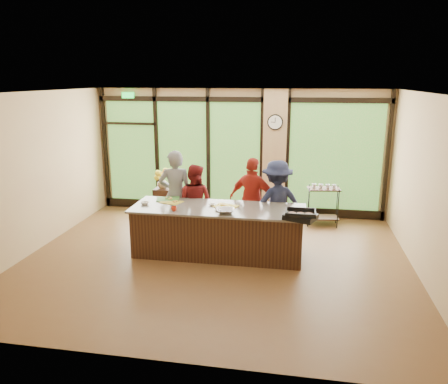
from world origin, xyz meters
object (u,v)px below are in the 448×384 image
at_px(cook_right, 277,203).
at_px(roasting_pan, 300,217).
at_px(bar_cart, 323,201).
at_px(cook_left, 176,195).
at_px(flower_stand, 163,204).
at_px(island_base, 218,232).

bearing_deg(cook_right, roasting_pan, 88.12).
bearing_deg(bar_cart, cook_left, -163.91).
bearing_deg(flower_stand, bar_cart, 4.39).
bearing_deg(island_base, cook_right, 35.57).
bearing_deg(cook_right, island_base, 12.44).
relative_size(island_base, cook_right, 1.83).
distance_m(island_base, bar_cart, 2.88).
bearing_deg(cook_left, flower_stand, -71.25).
relative_size(cook_left, roasting_pan, 3.67).
distance_m(cook_right, bar_cart, 1.67).
bearing_deg(island_base, roasting_pan, -16.85).
xyz_separation_m(cook_left, flower_stand, (-0.63, 1.09, -0.54)).
xyz_separation_m(cook_left, bar_cart, (3.02, 1.37, -0.35)).
bearing_deg(cook_left, island_base, 134.38).
distance_m(roasting_pan, flower_stand, 3.91).
relative_size(cook_left, cook_right, 1.09).
bearing_deg(roasting_pan, cook_left, 177.81).
bearing_deg(cook_right, flower_stand, -44.55).
bearing_deg(island_base, flower_stand, 132.55).
bearing_deg(cook_left, bar_cart, -166.73).
height_order(island_base, flower_stand, island_base).
distance_m(cook_left, cook_right, 2.05).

